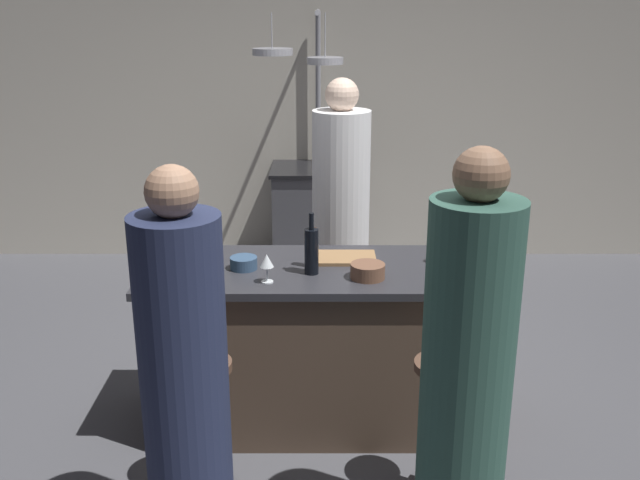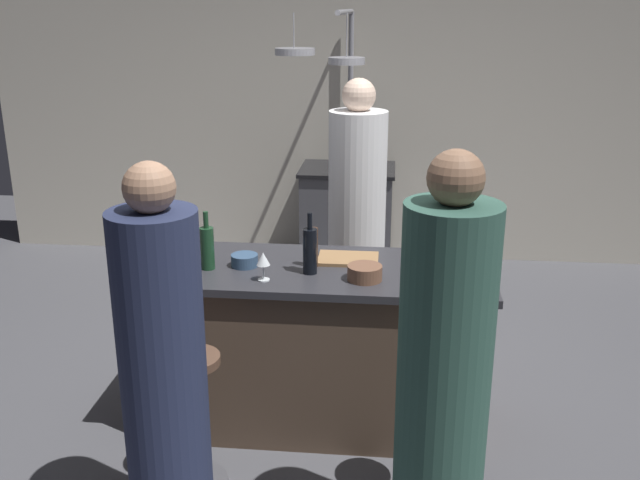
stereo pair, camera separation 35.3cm
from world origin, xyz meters
name	(u,v)px [view 2 (the right image)]	position (x,y,z in m)	size (l,w,h in m)	color
ground_plane	(317,418)	(0.00, 0.00, 0.00)	(9.00, 9.00, 0.00)	#4C4C51
back_wall	(351,112)	(0.00, 2.85, 1.30)	(6.40, 0.16, 2.60)	beige
kitchen_island	(317,345)	(0.00, 0.00, 0.45)	(1.80, 0.72, 0.90)	brown
stove_range	(347,218)	(0.00, 2.45, 0.45)	(0.80, 0.64, 0.89)	#47474C
chef	(357,225)	(0.15, 1.02, 0.82)	(0.37, 0.37, 1.77)	white
bar_stool_left	(195,415)	(-0.51, -0.62, 0.38)	(0.28, 0.28, 0.68)	#4C4C51
guest_left	(164,377)	(-0.52, -0.97, 0.77)	(0.35, 0.35, 1.65)	#262D4C
bar_stool_right	(427,428)	(0.57, -0.62, 0.38)	(0.28, 0.28, 0.68)	#4C4C51
guest_right	(443,384)	(0.59, -0.97, 0.80)	(0.36, 0.36, 1.72)	#33594C
overhead_pot_rack	(335,83)	(-0.07, 1.94, 1.64)	(0.61, 1.49, 2.17)	gray
cutting_board	(348,259)	(0.15, 0.12, 0.91)	(0.32, 0.22, 0.02)	#997047
pepper_mill	(313,247)	(-0.02, 0.01, 1.01)	(0.05, 0.05, 0.21)	#382319
wine_bottle_green	(207,247)	(-0.56, -0.08, 1.02)	(0.07, 0.07, 0.31)	#193D23
wine_bottle_rose	(172,249)	(-0.74, -0.10, 1.01)	(0.07, 0.07, 0.29)	#B78C8E
wine_bottle_dark	(310,250)	(-0.03, -0.09, 1.02)	(0.07, 0.07, 0.32)	black
wine_glass_by_chef	(263,260)	(-0.24, -0.21, 1.01)	(0.07, 0.07, 0.15)	silver
wine_glass_near_left_guest	(440,247)	(0.63, 0.08, 1.01)	(0.07, 0.07, 0.15)	silver
mixing_bowl_ceramic	(459,253)	(0.74, 0.20, 0.94)	(0.15, 0.15, 0.07)	silver
mixing_bowl_blue	(245,260)	(-0.38, -0.02, 0.93)	(0.14, 0.14, 0.06)	#334C6B
mixing_bowl_wooden	(365,273)	(0.25, -0.15, 0.94)	(0.17, 0.17, 0.07)	brown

